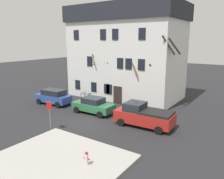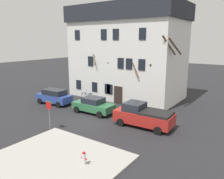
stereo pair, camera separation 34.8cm
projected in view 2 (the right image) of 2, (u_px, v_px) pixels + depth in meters
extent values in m
plane|color=#262628|center=(85.00, 121.00, 20.89)|extent=(120.00, 120.00, 0.00)
cube|color=#A8A59E|center=(47.00, 165.00, 13.35)|extent=(8.05, 8.29, 0.12)
cube|color=white|center=(127.00, 60.00, 29.18)|extent=(13.83, 7.50, 9.60)
cube|color=#23262D|center=(127.00, 14.00, 27.93)|extent=(14.33, 8.00, 1.99)
cube|color=#2D231E|center=(118.00, 95.00, 26.28)|extent=(1.10, 0.12, 2.10)
cube|color=black|center=(79.00, 84.00, 29.71)|extent=(0.80, 0.08, 1.20)
cube|color=black|center=(95.00, 87.00, 28.17)|extent=(0.80, 0.08, 1.20)
cube|color=black|center=(108.00, 89.00, 27.04)|extent=(0.80, 0.08, 1.20)
cube|color=black|center=(110.00, 89.00, 26.85)|extent=(0.80, 0.08, 1.20)
cube|color=black|center=(91.00, 61.00, 27.81)|extent=(0.80, 0.08, 1.20)
cube|color=black|center=(121.00, 63.00, 25.31)|extent=(0.80, 0.08, 1.20)
cube|color=black|center=(129.00, 64.00, 24.68)|extent=(0.80, 0.08, 1.20)
cube|color=black|center=(142.00, 65.00, 23.80)|extent=(0.80, 0.08, 1.20)
cube|color=black|center=(77.00, 35.00, 28.31)|extent=(0.80, 0.08, 1.20)
cube|color=black|center=(104.00, 34.00, 25.95)|extent=(0.80, 0.08, 1.20)
cube|color=black|center=(116.00, 34.00, 25.00)|extent=(0.80, 0.08, 1.20)
cube|color=black|center=(142.00, 34.00, 23.12)|extent=(0.80, 0.08, 1.20)
cylinder|color=brown|center=(102.00, 76.00, 28.55)|extent=(0.47, 0.47, 5.83)
cylinder|color=brown|center=(110.00, 63.00, 28.02)|extent=(1.04, 2.03, 2.42)
cylinder|color=brown|center=(94.00, 54.00, 27.77)|extent=(1.64, 1.59, 2.51)
cylinder|color=brown|center=(109.00, 64.00, 27.83)|extent=(0.64, 2.21, 1.99)
cylinder|color=brown|center=(99.00, 63.00, 27.39)|extent=(1.77, 0.73, 2.19)
cylinder|color=#4C3D2D|center=(118.00, 72.00, 26.64)|extent=(0.40, 0.40, 7.19)
cylinder|color=#4C3D2D|center=(112.00, 54.00, 26.99)|extent=(0.81, 2.13, 2.11)
cylinder|color=#4C3D2D|center=(121.00, 62.00, 27.09)|extent=(1.69, 0.35, 1.18)
cylinder|color=#4C3D2D|center=(113.00, 58.00, 26.82)|extent=(0.33, 1.71, 1.12)
cylinder|color=#4C3D2D|center=(121.00, 53.00, 26.72)|extent=(1.58, 0.14, 2.48)
cylinder|color=#4C3D2D|center=(125.00, 48.00, 26.62)|extent=(2.14, 0.90, 1.77)
cylinder|color=brown|center=(138.00, 79.00, 25.18)|extent=(0.55, 0.55, 6.21)
cylinder|color=brown|center=(133.00, 61.00, 25.32)|extent=(0.60, 1.72, 2.24)
cylinder|color=brown|center=(138.00, 65.00, 25.67)|extent=(1.67, 1.06, 1.73)
cylinder|color=brown|center=(134.00, 65.00, 24.44)|extent=(1.55, 0.68, 2.49)
cylinder|color=brown|center=(144.00, 50.00, 24.65)|extent=(1.23, 1.08, 2.33)
cylinder|color=#4C3D2D|center=(162.00, 76.00, 23.54)|extent=(0.50, 0.50, 7.40)
cylinder|color=#4C3D2D|center=(155.00, 59.00, 23.79)|extent=(0.34, 2.04, 1.25)
cylinder|color=#4C3D2D|center=(169.00, 45.00, 22.12)|extent=(1.08, 1.61, 1.97)
cylinder|color=#4C3D2D|center=(159.00, 47.00, 23.57)|extent=(0.87, 1.66, 2.57)
cylinder|color=#4C3D2D|center=(158.00, 43.00, 23.46)|extent=(0.73, 1.75, 2.45)
cylinder|color=#4C3D2D|center=(175.00, 46.00, 22.02)|extent=(0.60, 2.59, 1.76)
cube|color=#2D4799|center=(54.00, 98.00, 26.26)|extent=(4.42, 2.02, 0.82)
cube|color=#1E232B|center=(54.00, 92.00, 26.07)|extent=(2.77, 1.70, 0.62)
cylinder|color=black|center=(40.00, 101.00, 26.37)|extent=(0.69, 0.27, 0.68)
cylinder|color=black|center=(51.00, 98.00, 27.82)|extent=(0.69, 0.27, 0.68)
cylinder|color=black|center=(58.00, 105.00, 24.88)|extent=(0.69, 0.27, 0.68)
cylinder|color=black|center=(69.00, 101.00, 26.33)|extent=(0.69, 0.27, 0.68)
cube|color=#2D6B42|center=(93.00, 106.00, 23.01)|extent=(4.41, 1.97, 0.75)
cube|color=#1E232B|center=(93.00, 100.00, 22.87)|extent=(2.05, 1.68, 0.58)
cylinder|color=black|center=(77.00, 110.00, 23.13)|extent=(0.69, 0.24, 0.68)
cylinder|color=black|center=(88.00, 105.00, 24.64)|extent=(0.69, 0.24, 0.68)
cylinder|color=black|center=(100.00, 115.00, 21.54)|extent=(0.69, 0.24, 0.68)
cylinder|color=black|center=(110.00, 110.00, 23.04)|extent=(0.69, 0.24, 0.68)
cube|color=#AD231E|center=(144.00, 117.00, 19.40)|extent=(5.14, 2.30, 0.99)
cube|color=#1E232B|center=(135.00, 106.00, 19.70)|extent=(1.69, 1.91, 0.70)
cube|color=black|center=(156.00, 113.00, 18.69)|extent=(2.71, 2.12, 0.20)
cylinder|color=black|center=(120.00, 122.00, 19.55)|extent=(0.69, 0.25, 0.68)
cylinder|color=black|center=(132.00, 116.00, 21.27)|extent=(0.69, 0.25, 0.68)
cylinder|color=black|center=(158.00, 131.00, 17.74)|extent=(0.69, 0.25, 0.68)
cylinder|color=black|center=(167.00, 123.00, 19.46)|extent=(0.69, 0.25, 0.68)
cylinder|color=silver|center=(84.00, 159.00, 13.27)|extent=(0.22, 0.22, 0.70)
sphere|color=red|center=(84.00, 153.00, 13.19)|extent=(0.21, 0.21, 0.21)
cylinder|color=red|center=(82.00, 158.00, 13.35)|extent=(0.10, 0.09, 0.09)
cylinder|color=red|center=(86.00, 159.00, 13.17)|extent=(0.10, 0.09, 0.09)
cylinder|color=slate|center=(49.00, 116.00, 18.49)|extent=(0.07, 0.07, 2.45)
cube|color=red|center=(49.00, 105.00, 18.27)|extent=(0.60, 0.03, 0.60)
cube|color=#1E8C38|center=(49.00, 102.00, 18.25)|extent=(0.76, 0.02, 0.18)
torus|color=black|center=(91.00, 96.00, 28.80)|extent=(0.70, 0.21, 0.71)
torus|color=black|center=(84.00, 95.00, 29.17)|extent=(0.70, 0.21, 0.71)
cylinder|color=#1E4C8C|center=(87.00, 94.00, 28.94)|extent=(0.98, 0.27, 0.19)
cylinder|color=#1E4C8C|center=(86.00, 92.00, 28.96)|extent=(0.10, 0.06, 0.45)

